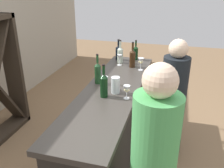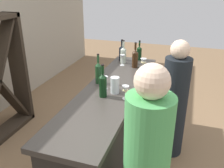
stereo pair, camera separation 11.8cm
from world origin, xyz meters
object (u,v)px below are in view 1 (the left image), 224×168
wine_bottle_far_right_dark_green (136,52)px  wine_glass_near_left (141,62)px  wine_bottle_second_right_clear_pale (120,54)px  wine_glass_near_right (105,80)px  wine_bottle_leftmost_dark_green (104,85)px  wine_bottle_center_amber_brown (132,58)px  wine_bottle_second_left_olive_green (98,72)px  water_pitcher (115,85)px  wine_bottle_rightmost_near_black (118,52)px  person_center_guest (173,102)px  wine_glass_far_left (120,58)px  wine_glass_near_center (127,90)px

wine_bottle_far_right_dark_green → wine_glass_near_left: (-0.42, -0.15, 0.00)m
wine_bottle_second_right_clear_pale → wine_glass_near_right: (-0.90, -0.05, -0.02)m
wine_bottle_leftmost_dark_green → wine_bottle_center_amber_brown: size_ratio=1.00×
wine_bottle_second_left_olive_green → water_pitcher: size_ratio=1.97×
wine_bottle_leftmost_dark_green → wine_bottle_rightmost_near_black: (1.21, 0.16, -0.01)m
wine_bottle_second_right_clear_pale → person_center_guest: bearing=-120.7°
wine_glass_near_right → water_pitcher: 0.15m
wine_bottle_leftmost_dark_green → wine_glass_far_left: wine_bottle_leftmost_dark_green is taller
wine_bottle_second_right_clear_pale → person_center_guest: size_ratio=0.22×
wine_glass_near_left → wine_bottle_second_left_olive_green: bearing=144.8°
wine_glass_near_left → water_pitcher: size_ratio=0.94×
wine_bottle_far_right_dark_green → wine_glass_near_right: 1.12m
wine_bottle_center_amber_brown → wine_bottle_second_right_clear_pale: size_ratio=1.05×
wine_bottle_second_right_clear_pale → wine_glass_far_left: bearing=-171.1°
wine_bottle_second_left_olive_green → wine_glass_near_right: bearing=-137.5°
wine_bottle_center_amber_brown → wine_bottle_far_right_dark_green: wine_bottle_center_amber_brown is taller
wine_bottle_second_left_olive_green → wine_glass_near_left: 0.68m
wine_glass_near_left → wine_glass_near_center: wine_glass_near_left is taller
wine_bottle_center_amber_brown → wine_glass_near_left: size_ratio=2.09×
wine_bottle_leftmost_dark_green → person_center_guest: person_center_guest is taller
wine_bottle_rightmost_near_black → person_center_guest: (-0.58, -0.83, -0.40)m
wine_bottle_second_right_clear_pale → wine_glass_near_right: wine_bottle_second_right_clear_pale is taller
wine_glass_near_left → water_pitcher: (-0.75, 0.14, -0.03)m
wine_bottle_rightmost_near_black → wine_glass_near_right: 1.04m
wine_bottle_rightmost_near_black → wine_bottle_center_amber_brown: bearing=-135.2°
wine_bottle_second_right_clear_pale → wine_glass_near_right: size_ratio=2.27×
wine_glass_far_left → water_pitcher: bearing=-168.9°
wine_bottle_second_left_olive_green → water_pitcher: 0.32m
wine_glass_near_left → water_pitcher: bearing=169.5°
wine_glass_near_center → person_center_guest: 0.84m
wine_bottle_rightmost_near_black → wine_glass_far_left: (-0.23, -0.07, -0.01)m
wine_glass_near_left → wine_glass_near_right: bearing=158.3°
wine_glass_near_right → water_pitcher: water_pitcher is taller
wine_bottle_rightmost_near_black → water_pitcher: wine_bottle_rightmost_near_black is taller
wine_bottle_rightmost_near_black → wine_glass_near_left: size_ratio=1.86×
wine_bottle_second_right_clear_pale → wine_bottle_far_right_dark_green: wine_bottle_second_right_clear_pale is taller
wine_glass_far_left → wine_glass_near_left: bearing=-110.4°
wine_bottle_center_amber_brown → wine_glass_far_left: wine_bottle_center_amber_brown is taller
wine_bottle_far_right_dark_green → wine_glass_near_right: (-1.11, 0.13, -0.01)m
wine_bottle_center_amber_brown → wine_bottle_second_right_clear_pale: bearing=56.7°
wine_bottle_second_right_clear_pale → wine_glass_far_left: 0.10m
wine_bottle_center_amber_brown → wine_glass_near_right: size_ratio=2.38×
wine_bottle_second_right_clear_pale → wine_bottle_rightmost_near_black: bearing=24.3°
wine_glass_far_left → person_center_guest: 0.92m
person_center_guest → water_pitcher: bearing=55.7°
wine_bottle_far_right_dark_green → wine_glass_near_right: wine_bottle_far_right_dark_green is taller
wine_bottle_leftmost_dark_green → wine_bottle_second_right_clear_pale: 1.09m
wine_glass_near_right → wine_glass_far_left: 0.80m
wine_bottle_second_left_olive_green → wine_bottle_rightmost_near_black: size_ratio=1.13×
person_center_guest → wine_bottle_second_right_clear_pale: bearing=-16.3°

